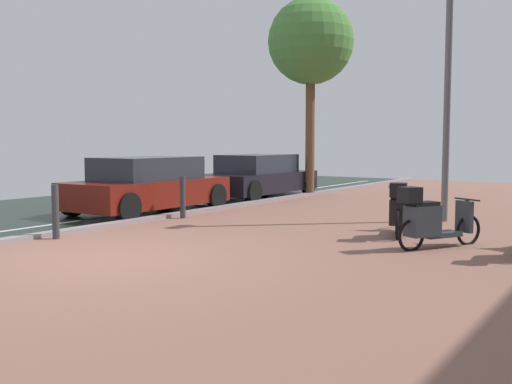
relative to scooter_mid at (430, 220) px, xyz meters
name	(u,v)px	position (x,y,z in m)	size (l,w,h in m)	color
ground	(181,273)	(-2.20, -3.40, -0.48)	(21.00, 40.00, 0.13)	#1E2C25
scooter_mid	(430,220)	(0.00, 0.00, 0.00)	(1.01, 1.53, 1.01)	black
scooter_far	(400,210)	(-0.85, 0.97, 0.00)	(0.77, 1.71, 1.00)	black
parked_car_near	(148,186)	(-7.10, 1.08, 0.18)	(1.96, 4.07, 1.31)	maroon
parked_car_far	(258,177)	(-7.07, 5.81, 0.16)	(1.92, 4.19, 1.28)	black
lamp_post	(448,63)	(-0.75, 3.37, 2.84)	(0.20, 0.52, 5.94)	slate
street_tree	(311,43)	(-6.08, 7.24, 4.26)	(2.65, 2.65, 6.09)	brown
bollard_near	(55,212)	(-5.68, -2.66, 0.02)	(0.12, 0.12, 0.94)	#38383D
bollard_far	(183,197)	(-5.68, 0.69, 0.01)	(0.12, 0.12, 0.93)	#38383D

